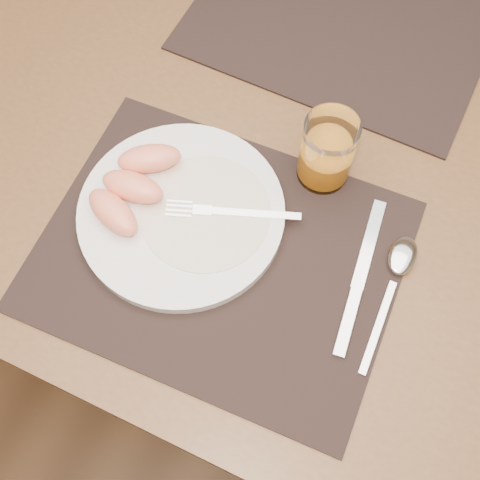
% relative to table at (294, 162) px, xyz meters
% --- Properties ---
extents(ground, '(5.00, 5.00, 0.00)m').
position_rel_table_xyz_m(ground, '(0.00, 0.00, -0.67)').
color(ground, '#54361D').
rests_on(ground, ground).
extents(table, '(1.40, 0.90, 0.75)m').
position_rel_table_xyz_m(table, '(0.00, 0.00, 0.00)').
color(table, brown).
rests_on(table, ground).
extents(placemat_near, '(0.46, 0.37, 0.00)m').
position_rel_table_xyz_m(placemat_near, '(-0.02, -0.22, 0.09)').
color(placemat_near, black).
rests_on(placemat_near, table).
extents(placemat_far, '(0.46, 0.36, 0.00)m').
position_rel_table_xyz_m(placemat_far, '(-0.02, 0.22, 0.09)').
color(placemat_far, black).
rests_on(placemat_far, table).
extents(plate, '(0.27, 0.27, 0.02)m').
position_rel_table_xyz_m(plate, '(-0.09, -0.19, 0.10)').
color(plate, white).
rests_on(plate, placemat_near).
extents(plate_dressing, '(0.17, 0.17, 0.00)m').
position_rel_table_xyz_m(plate_dressing, '(-0.06, -0.18, 0.10)').
color(plate_dressing, white).
rests_on(plate_dressing, plate).
extents(fork, '(0.17, 0.08, 0.00)m').
position_rel_table_xyz_m(fork, '(-0.04, -0.17, 0.11)').
color(fork, silver).
rests_on(fork, plate).
extents(knife, '(0.04, 0.22, 0.01)m').
position_rel_table_xyz_m(knife, '(0.16, -0.19, 0.09)').
color(knife, silver).
rests_on(knife, placemat_near).
extents(spoon, '(0.04, 0.19, 0.01)m').
position_rel_table_xyz_m(spoon, '(0.19, -0.14, 0.09)').
color(spoon, silver).
rests_on(spoon, placemat_near).
extents(juice_glass, '(0.07, 0.07, 0.11)m').
position_rel_table_xyz_m(juice_glass, '(0.06, -0.05, 0.13)').
color(juice_glass, white).
rests_on(juice_glass, placemat_near).
extents(grapefruit_wedges, '(0.10, 0.16, 0.03)m').
position_rel_table_xyz_m(grapefruit_wedges, '(-0.16, -0.19, 0.12)').
color(grapefruit_wedges, '#FF8E68').
rests_on(grapefruit_wedges, plate).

